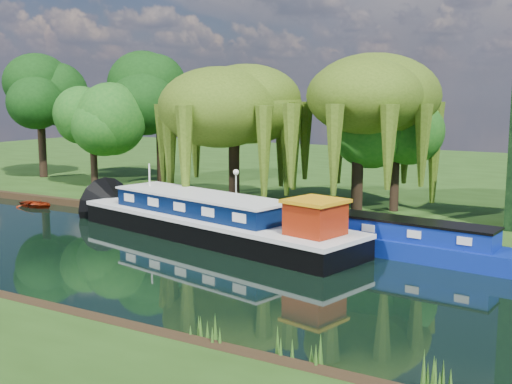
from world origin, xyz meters
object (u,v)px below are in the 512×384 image
Objects in this scene: narrowboat at (398,241)px; red_dinghy at (37,207)px; dutch_barge at (214,221)px; white_cruiser at (441,260)px.

narrowboat is 25.38m from red_dinghy.
dutch_barge is 11.74m from white_cruiser.
narrowboat is at bearing 21.73° from dutch_barge.
dutch_barge is at bearing 89.86° from white_cruiser.
dutch_barge is 6.57× the size of red_dinghy.
red_dinghy is (-25.36, 0.27, -0.68)m from narrowboat.
narrowboat is 2.18m from white_cruiser.
red_dinghy is at bearing -174.15° from dutch_barge.
narrowboat is 4.78× the size of red_dinghy.
white_cruiser is at bearing 9.08° from narrowboat.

